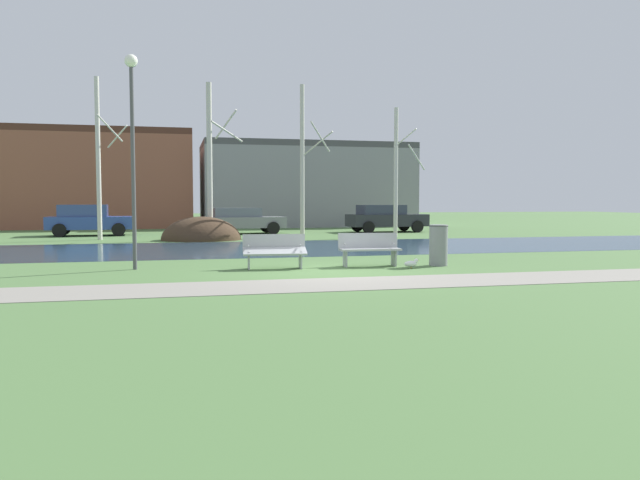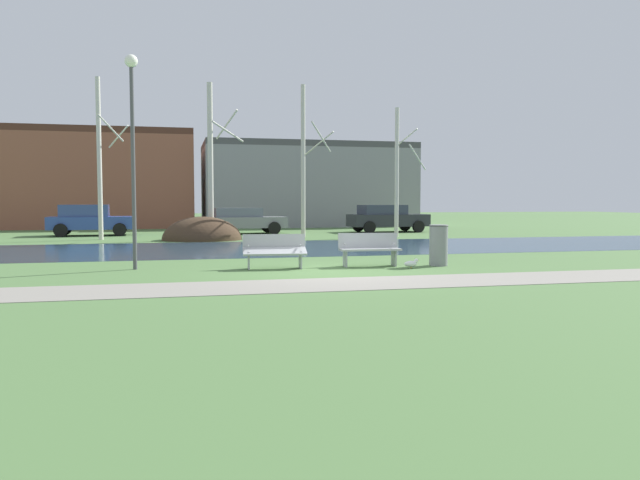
% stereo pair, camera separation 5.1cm
% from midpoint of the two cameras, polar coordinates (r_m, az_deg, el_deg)
% --- Properties ---
extents(ground_plane, '(120.00, 120.00, 0.00)m').
position_cam_midpoint_polar(ground_plane, '(24.68, -4.74, -0.34)').
color(ground_plane, '#4C703D').
extents(paved_path_strip, '(60.00, 1.97, 0.01)m').
position_cam_midpoint_polar(paved_path_strip, '(12.82, 3.49, -4.05)').
color(paved_path_strip, gray).
rests_on(paved_path_strip, ground).
extents(river_band, '(80.00, 7.52, 0.01)m').
position_cam_midpoint_polar(river_band, '(22.40, -3.86, -0.74)').
color(river_band, '#284256').
rests_on(river_band, ground).
extents(soil_mound, '(3.48, 2.95, 2.06)m').
position_cam_midpoint_polar(soil_mound, '(27.45, -11.02, 0.01)').
color(soil_mound, '#423021').
rests_on(soil_mound, ground).
extents(bench_left, '(1.64, 0.68, 0.87)m').
position_cam_midpoint_polar(bench_left, '(15.59, -4.34, -0.95)').
color(bench_left, '#9EA0A3').
rests_on(bench_left, ground).
extents(bench_right, '(1.64, 0.69, 0.87)m').
position_cam_midpoint_polar(bench_right, '(16.18, 4.51, -0.78)').
color(bench_right, '#9EA0A3').
rests_on(bench_right, ground).
extents(trash_bin, '(0.51, 0.51, 1.09)m').
position_cam_midpoint_polar(trash_bin, '(16.57, 10.85, -0.42)').
color(trash_bin, gray).
rests_on(trash_bin, ground).
extents(seagull, '(0.41, 0.15, 0.25)m').
position_cam_midpoint_polar(seagull, '(15.79, 8.39, -2.16)').
color(seagull, white).
rests_on(seagull, ground).
extents(streetlamp, '(0.32, 0.32, 5.32)m').
position_cam_midpoint_polar(streetlamp, '(16.11, -17.12, 10.03)').
color(streetlamp, '#4C4C51').
rests_on(streetlamp, ground).
extents(birch_far_left, '(1.38, 2.32, 7.11)m').
position_cam_midpoint_polar(birch_far_left, '(28.80, -19.88, 7.24)').
color(birch_far_left, beige).
rests_on(birch_far_left, ground).
extents(birch_left, '(1.59, 2.65, 6.90)m').
position_cam_midpoint_polar(birch_left, '(27.72, -10.18, 7.39)').
color(birch_left, beige).
rests_on(birch_left, ground).
extents(birch_center_left, '(1.57, 2.74, 7.11)m').
position_cam_midpoint_polar(birch_center_left, '(28.96, -1.61, 7.44)').
color(birch_center_left, beige).
rests_on(birch_center_left, ground).
extents(birch_center, '(1.52, 2.41, 6.09)m').
position_cam_midpoint_polar(birch_center, '(29.44, 7.11, 6.37)').
color(birch_center, beige).
rests_on(birch_center, ground).
extents(parked_van_nearest_blue, '(4.12, 2.17, 1.53)m').
position_cam_midpoint_polar(parked_van_nearest_blue, '(32.29, -20.76, 1.79)').
color(parked_van_nearest_blue, '#2D4793').
rests_on(parked_van_nearest_blue, ground).
extents(parked_sedan_second_grey, '(4.34, 2.21, 1.35)m').
position_cam_midpoint_polar(parked_sedan_second_grey, '(32.11, -7.35, 1.87)').
color(parked_sedan_second_grey, slate).
rests_on(parked_sedan_second_grey, ground).
extents(parked_hatch_third_dark, '(4.37, 2.17, 1.49)m').
position_cam_midpoint_polar(parked_hatch_third_dark, '(33.85, 6.05, 2.07)').
color(parked_hatch_third_dark, '#282B30').
rests_on(parked_hatch_third_dark, ground).
extents(building_brick_low, '(13.29, 6.43, 6.18)m').
position_cam_midpoint_polar(building_brick_low, '(42.26, -20.97, 5.29)').
color(building_brick_low, brown).
rests_on(building_brick_low, ground).
extents(building_grey_warehouse, '(13.89, 7.65, 5.56)m').
position_cam_midpoint_polar(building_grey_warehouse, '(42.66, -1.52, 5.10)').
color(building_grey_warehouse, gray).
rests_on(building_grey_warehouse, ground).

